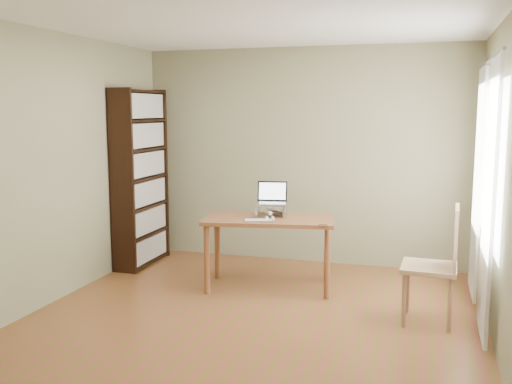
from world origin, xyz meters
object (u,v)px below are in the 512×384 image
object	(u,v)px
desk	(269,228)
chair	(439,260)
bookshelf	(141,178)
cat	(270,210)
laptop	(273,198)
keyboard	(258,221)

from	to	relation	value
desk	chair	xyz separation A→B (m)	(1.68, -0.54, -0.08)
bookshelf	cat	size ratio (longest dim) A/B	4.42
laptop	keyboard	bearing A→B (deg)	-107.42
keyboard	bookshelf	bearing A→B (deg)	141.59
desk	laptop	bearing A→B (deg)	80.46
desk	bookshelf	bearing A→B (deg)	154.79
cat	desk	bearing A→B (deg)	-100.53
laptop	chair	world-z (taller)	laptop
bookshelf	chair	world-z (taller)	bookshelf
bookshelf	chair	bearing A→B (deg)	-16.71
laptop	chair	distance (m)	1.85
desk	chair	size ratio (longest dim) A/B	1.36
cat	chair	distance (m)	1.83
bookshelf	desk	xyz separation A→B (m)	(1.73, -0.49, -0.40)
cat	chair	world-z (taller)	chair
bookshelf	laptop	world-z (taller)	bookshelf
desk	laptop	size ratio (longest dim) A/B	4.13
keyboard	desk	bearing A→B (deg)	61.76
bookshelf	desk	size ratio (longest dim) A/B	1.48
laptop	cat	distance (m)	0.13
bookshelf	keyboard	world-z (taller)	bookshelf
keyboard	cat	size ratio (longest dim) A/B	0.65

